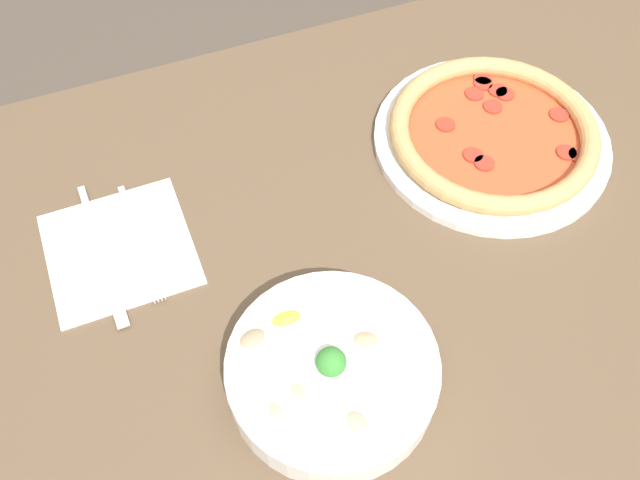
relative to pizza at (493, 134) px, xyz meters
The scene contains 7 objects.
ground_plane 0.78m from the pizza, 28.45° to the left, with size 8.00×8.00×0.00m, color #4C4238.
dining_table 0.25m from the pizza, 28.45° to the left, with size 1.40×0.84×0.73m.
pizza is the anchor object (origin of this frame).
bowl 0.41m from the pizza, 36.34° to the left, with size 0.22×0.22×0.07m.
napkin 0.50m from the pizza, ahead, with size 0.17×0.17×0.00m.
fork 0.48m from the pizza, ahead, with size 0.02×0.18×0.00m.
knife 0.53m from the pizza, ahead, with size 0.02×0.22×0.01m.
Camera 1 is at (0.25, 0.42, 1.44)m, focal length 40.00 mm.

